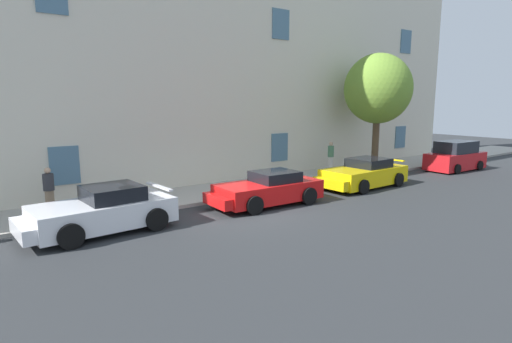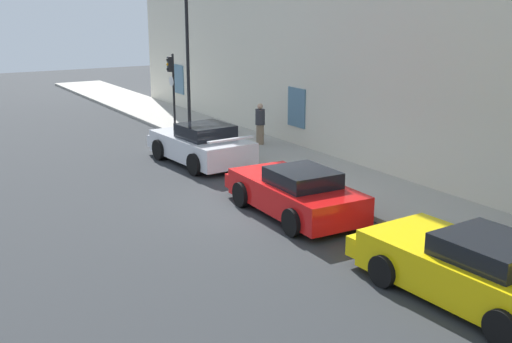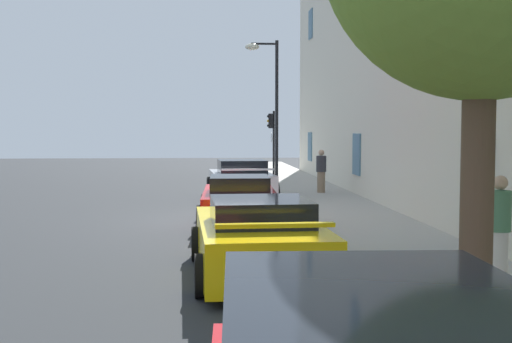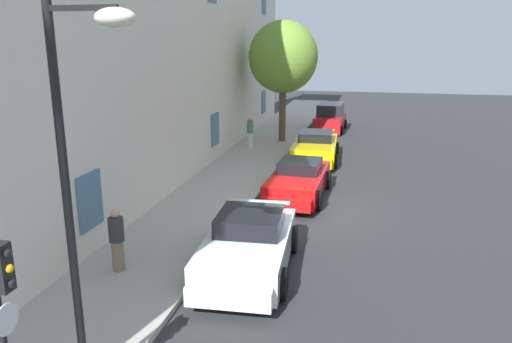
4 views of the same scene
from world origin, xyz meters
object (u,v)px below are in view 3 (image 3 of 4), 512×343
object	(u,v)px
street_lamp	(267,86)
pedestrian_admiring	(321,171)
traffic_light	(272,133)
sportscar_white_middle	(257,239)
sportscar_yellow_flank	(239,202)
pedestrian_strolling	(499,228)
sportscar_red_lead	(240,181)

from	to	relation	value
street_lamp	pedestrian_admiring	world-z (taller)	street_lamp
traffic_light	street_lamp	xyz separation A→B (m)	(1.64, -0.36, 2.01)
sportscar_white_middle	traffic_light	size ratio (longest dim) A/B	1.52
sportscar_yellow_flank	street_lamp	xyz separation A→B (m)	(-10.83, 1.72, 3.73)
traffic_light	sportscar_yellow_flank	bearing A→B (deg)	-9.49
traffic_light	pedestrian_admiring	bearing A→B (deg)	14.08
pedestrian_admiring	pedestrian_strolling	xyz separation A→B (m)	(14.60, 0.18, 0.04)
traffic_light	pedestrian_admiring	world-z (taller)	traffic_light
sportscar_yellow_flank	traffic_light	distance (m)	12.76
sportscar_red_lead	pedestrian_strolling	xyz separation A→B (m)	(13.74, 3.25, 0.35)
traffic_light	pedestrian_strolling	xyz separation A→B (m)	(19.91, 1.52, -1.33)
traffic_light	pedestrian_admiring	xyz separation A→B (m)	(5.31, 1.33, -1.37)
sportscar_yellow_flank	pedestrian_admiring	size ratio (longest dim) A/B	2.90
sportscar_yellow_flank	traffic_light	size ratio (longest dim) A/B	1.46
traffic_light	pedestrian_admiring	size ratio (longest dim) A/B	1.99
sportscar_yellow_flank	pedestrian_strolling	size ratio (longest dim) A/B	2.81
sportscar_yellow_flank	street_lamp	distance (m)	11.58
pedestrian_admiring	sportscar_red_lead	bearing A→B (deg)	-74.36
pedestrian_admiring	pedestrian_strolling	bearing A→B (deg)	0.72
sportscar_white_middle	pedestrian_strolling	distance (m)	3.94
sportscar_red_lead	sportscar_yellow_flank	size ratio (longest dim) A/B	1.00
sportscar_red_lead	pedestrian_strolling	size ratio (longest dim) A/B	2.82
sportscar_white_middle	traffic_light	bearing A→B (deg)	173.57
street_lamp	pedestrian_strolling	size ratio (longest dim) A/B	3.69
traffic_light	street_lamp	world-z (taller)	street_lamp
sportscar_red_lead	sportscar_white_middle	distance (m)	12.14
sportscar_yellow_flank	pedestrian_strolling	bearing A→B (deg)	25.83
street_lamp	pedestrian_admiring	bearing A→B (deg)	24.81
sportscar_white_middle	pedestrian_admiring	xyz separation A→B (m)	(-12.99, 3.39, 0.35)
sportscar_white_middle	traffic_light	distance (m)	18.50
street_lamp	sportscar_white_middle	bearing A→B (deg)	-5.82
street_lamp	sportscar_yellow_flank	bearing A→B (deg)	-9.03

